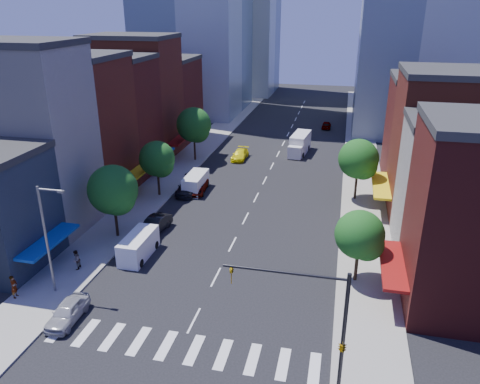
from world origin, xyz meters
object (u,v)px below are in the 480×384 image
at_px(box_truck, 300,144).
at_px(cargo_van_near, 138,247).
at_px(parked_car_rear, 188,187).
at_px(parked_car_second, 154,225).
at_px(traffic_car_far, 326,125).
at_px(parked_car_front, 67,312).
at_px(taxi, 240,155).
at_px(traffic_car_oncoming, 300,135).
at_px(parked_car_third, 196,186).
at_px(pedestrian_far, 76,260).
at_px(cargo_van_far, 195,183).
at_px(pedestrian_near, 14,286).

bearing_deg(box_truck, cargo_van_near, -101.06).
relative_size(parked_car_rear, cargo_van_near, 1.06).
bearing_deg(parked_car_rear, parked_car_second, -94.41).
bearing_deg(traffic_car_far, parked_car_front, 77.08).
xyz_separation_m(taxi, box_truck, (8.31, 5.06, 0.70)).
xyz_separation_m(traffic_car_oncoming, traffic_car_far, (3.94, 8.73, -0.05)).
height_order(parked_car_third, traffic_car_far, parked_car_third).
height_order(traffic_car_oncoming, pedestrian_far, pedestrian_far).
height_order(parked_car_rear, pedestrian_far, pedestrian_far).
xyz_separation_m(parked_car_second, cargo_van_far, (0.60, 11.61, 0.29)).
bearing_deg(cargo_van_near, traffic_car_far, 75.01).
distance_m(cargo_van_near, traffic_car_oncoming, 44.48).
xyz_separation_m(parked_car_rear, traffic_car_far, (14.86, 36.06, -0.12)).
xyz_separation_m(parked_car_third, box_truck, (10.63, 18.98, 0.69)).
distance_m(parked_car_third, traffic_car_oncoming, 28.64).
xyz_separation_m(pedestrian_near, pedestrian_far, (2.46, 4.85, -0.07)).
xyz_separation_m(parked_car_second, traffic_car_oncoming, (10.74, 38.29, -0.07)).
bearing_deg(parked_car_front, pedestrian_far, 113.82).
distance_m(traffic_car_oncoming, box_truck, 7.92).
distance_m(cargo_van_near, pedestrian_far, 5.40).
relative_size(cargo_van_far, box_truck, 0.68).
xyz_separation_m(parked_car_third, parked_car_rear, (-0.96, -0.49, 0.07)).
relative_size(traffic_car_oncoming, traffic_car_far, 1.12).
distance_m(parked_car_second, taxi, 25.55).
bearing_deg(traffic_car_far, traffic_car_oncoming, 66.74).
relative_size(parked_car_third, cargo_van_near, 1.01).
distance_m(parked_car_front, pedestrian_far, 7.10).
height_order(cargo_van_near, traffic_car_far, cargo_van_near).
relative_size(taxi, traffic_car_oncoming, 1.11).
bearing_deg(parked_car_second, taxi, 90.82).
bearing_deg(cargo_van_near, traffic_car_oncoming, 76.95).
relative_size(pedestrian_near, pedestrian_far, 1.08).
xyz_separation_m(parked_car_rear, traffic_car_oncoming, (10.92, 27.34, -0.06)).
height_order(taxi, box_truck, box_truck).
height_order(parked_car_front, cargo_van_near, cargo_van_near).
xyz_separation_m(cargo_van_near, pedestrian_near, (-6.69, -8.21, 0.04)).
distance_m(cargo_van_far, traffic_car_far, 38.10).
height_order(parked_car_second, parked_car_rear, parked_car_second).
height_order(parked_car_second, traffic_car_oncoming, parked_car_second).
relative_size(parked_car_second, box_truck, 0.63).
height_order(box_truck, pedestrian_near, box_truck).
xyz_separation_m(parked_car_front, pedestrian_far, (-3.07, 6.40, 0.29)).
height_order(parked_car_second, taxi, parked_car_second).
bearing_deg(pedestrian_far, parked_car_front, 20.22).
relative_size(parked_car_second, taxi, 0.99).
bearing_deg(traffic_car_oncoming, parked_car_front, 75.45).
xyz_separation_m(parked_car_third, traffic_car_far, (13.90, 35.57, -0.05)).
distance_m(parked_car_rear, pedestrian_near, 24.89).
relative_size(cargo_van_far, traffic_car_oncoming, 1.18).
relative_size(cargo_van_far, taxi, 1.07).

